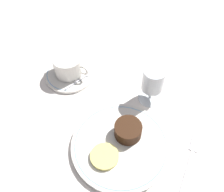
# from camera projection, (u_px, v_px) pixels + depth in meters

# --- Properties ---
(ground_plane) EXTENTS (3.00, 3.00, 0.00)m
(ground_plane) POSITION_uv_depth(u_px,v_px,m) (135.00, 135.00, 0.71)
(ground_plane) COLOR white
(dinner_plate) EXTENTS (0.26, 0.26, 0.01)m
(dinner_plate) POSITION_uv_depth(u_px,v_px,m) (120.00, 145.00, 0.69)
(dinner_plate) COLOR white
(dinner_plate) RESTS_ON ground_plane
(saucer) EXTENTS (0.16, 0.16, 0.01)m
(saucer) POSITION_uv_depth(u_px,v_px,m) (70.00, 74.00, 0.84)
(saucer) COLOR white
(saucer) RESTS_ON ground_plane
(coffee_cup) EXTENTS (0.12, 0.09, 0.07)m
(coffee_cup) POSITION_uv_depth(u_px,v_px,m) (68.00, 65.00, 0.81)
(coffee_cup) COLOR white
(coffee_cup) RESTS_ON saucer
(spoon) EXTENTS (0.04, 0.10, 0.00)m
(spoon) POSITION_uv_depth(u_px,v_px,m) (81.00, 79.00, 0.82)
(spoon) COLOR silver
(spoon) RESTS_ON saucer
(wine_glass) EXTENTS (0.07, 0.07, 0.12)m
(wine_glass) POSITION_uv_depth(u_px,v_px,m) (153.00, 82.00, 0.73)
(wine_glass) COLOR silver
(wine_glass) RESTS_ON ground_plane
(fork) EXTENTS (0.03, 0.20, 0.01)m
(fork) POSITION_uv_depth(u_px,v_px,m) (190.00, 160.00, 0.67)
(fork) COLOR silver
(fork) RESTS_ON ground_plane
(dessert_cake) EXTENTS (0.07, 0.07, 0.04)m
(dessert_cake) POSITION_uv_depth(u_px,v_px,m) (128.00, 130.00, 0.68)
(dessert_cake) COLOR #381E0F
(dessert_cake) RESTS_ON dinner_plate
(pineapple_slice) EXTENTS (0.07, 0.07, 0.01)m
(pineapple_slice) POSITION_uv_depth(u_px,v_px,m) (105.00, 156.00, 0.66)
(pineapple_slice) COLOR #EFE075
(pineapple_slice) RESTS_ON dinner_plate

